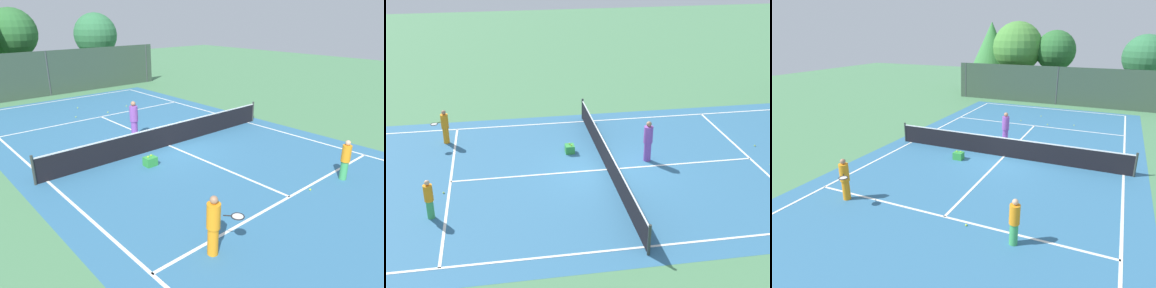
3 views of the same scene
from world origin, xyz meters
TOP-DOWN VIEW (x-y plane):
  - ground_plane at (0.00, 0.00)m, footprint 80.00×80.00m
  - court_surface at (0.00, 0.00)m, footprint 13.00×25.00m
  - tennis_net at (0.00, 0.00)m, footprint 11.90×0.10m
  - perimeter_fence at (0.00, 14.00)m, footprint 18.00×0.12m
  - tree_1 at (6.53, 19.08)m, footprint 3.86×3.86m
  - tree_3 at (-0.99, 17.54)m, footprint 3.67×3.67m
  - player_0 at (-0.58, 1.90)m, footprint 0.39×0.39m
  - player_1 at (2.57, -6.90)m, footprint 0.32×0.32m
  - player_2 at (-3.92, -6.81)m, footprint 0.78×0.84m
  - ball_crate at (-1.93, -1.29)m, footprint 0.46×0.40m
  - tennis_ball_0 at (-1.16, 7.23)m, footprint 0.07×0.07m
  - tennis_ball_1 at (0.75, 6.96)m, footprint 0.07×0.07m
  - tennis_ball_2 at (0.91, -6.60)m, footprint 0.07×0.07m
  - tennis_ball_3 at (-0.17, 9.17)m, footprint 0.07×0.07m
  - tennis_ball_4 at (1.25, 0.15)m, footprint 0.07×0.07m
  - tennis_ball_5 at (2.40, 7.54)m, footprint 0.07×0.07m

SIDE VIEW (x-z plane):
  - ground_plane at x=0.00m, z-range 0.00..0.00m
  - court_surface at x=0.00m, z-range 0.00..0.01m
  - tennis_ball_0 at x=-1.16m, z-range 0.00..0.07m
  - tennis_ball_1 at x=0.75m, z-range 0.00..0.07m
  - tennis_ball_2 at x=0.91m, z-range 0.00..0.07m
  - tennis_ball_3 at x=-0.17m, z-range 0.00..0.07m
  - tennis_ball_4 at x=1.25m, z-range 0.00..0.07m
  - tennis_ball_5 at x=2.40m, z-range 0.00..0.07m
  - ball_crate at x=-1.93m, z-range -0.03..0.39m
  - tennis_net at x=0.00m, z-range -0.04..1.06m
  - player_1 at x=2.57m, z-range 0.02..1.51m
  - player_2 at x=-3.92m, z-range 0.03..1.65m
  - player_0 at x=-0.58m, z-range 0.02..1.83m
  - perimeter_fence at x=0.00m, z-range 0.00..3.20m
  - tree_1 at x=6.53m, z-range 0.95..6.74m
  - tree_3 at x=-0.99m, z-range 1.20..7.33m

